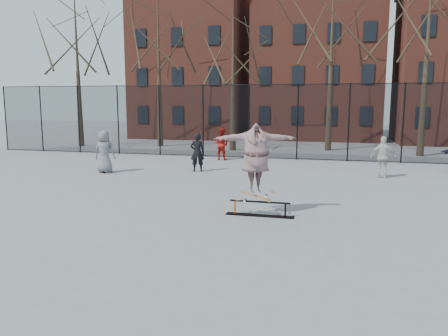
% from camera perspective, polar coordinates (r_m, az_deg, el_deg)
% --- Properties ---
extents(ground, '(100.00, 100.00, 0.00)m').
position_cam_1_polar(ground, '(11.20, -2.76, -7.32)').
color(ground, slate).
extents(skate_rail, '(1.88, 0.29, 0.41)m').
position_cam_1_polar(skate_rail, '(11.98, 4.69, -5.48)').
color(skate_rail, black).
rests_on(skate_rail, ground).
extents(skateboard, '(0.94, 0.22, 0.11)m').
position_cam_1_polar(skateboard, '(11.92, 4.14, -4.02)').
color(skateboard, '#A57842').
rests_on(skateboard, skate_rail).
extents(skater, '(2.35, 1.48, 1.86)m').
position_cam_1_polar(skater, '(11.75, 4.20, 0.68)').
color(skater, '#52398F').
rests_on(skater, skateboard).
extents(bystander_grey, '(0.98, 0.72, 1.84)m').
position_cam_1_polar(bystander_grey, '(19.61, -15.33, 2.06)').
color(bystander_grey, slate).
rests_on(bystander_grey, ground).
extents(bystander_black, '(0.72, 0.59, 1.70)m').
position_cam_1_polar(bystander_black, '(19.28, -3.51, 2.05)').
color(bystander_black, black).
rests_on(bystander_black, ground).
extents(bystander_red, '(0.95, 0.83, 1.68)m').
position_cam_1_polar(bystander_red, '(23.15, -0.32, 3.16)').
color(bystander_red, '#9A140D').
rests_on(bystander_red, ground).
extents(bystander_white, '(1.01, 0.45, 1.69)m').
position_cam_1_polar(bystander_white, '(18.79, 20.08, 1.34)').
color(bystander_white, beige).
rests_on(bystander_white, ground).
extents(fence, '(34.03, 0.07, 4.00)m').
position_cam_1_polar(fence, '(23.52, 6.62, 6.16)').
color(fence, black).
rests_on(fence, ground).
extents(tree_row, '(33.66, 7.46, 10.67)m').
position_cam_1_polar(tree_row, '(27.97, 7.54, 17.45)').
color(tree_row, black).
rests_on(tree_row, ground).
extents(rowhouses, '(29.00, 7.00, 13.00)m').
position_cam_1_polar(rowhouses, '(36.48, 10.80, 13.28)').
color(rowhouses, brown).
rests_on(rowhouses, ground).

